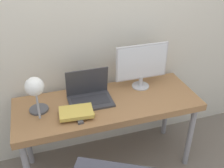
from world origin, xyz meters
name	(u,v)px	position (x,y,z in m)	size (l,w,h in m)	color
wall_back	(95,21)	(0.00, 0.64, 1.30)	(8.00, 0.05, 2.60)	beige
desk	(108,108)	(0.00, 0.29, 0.65)	(1.54, 0.58, 0.72)	#996B42
laptop	(89,95)	(-0.14, 0.35, 0.77)	(0.36, 0.25, 0.26)	#38383D
monitor	(142,64)	(0.35, 0.43, 0.95)	(0.47, 0.16, 0.41)	#B7B7BC
desk_lamp	(35,90)	(-0.55, 0.22, 0.98)	(0.15, 0.27, 0.36)	#4C4C51
book_stack	(77,113)	(-0.28, 0.17, 0.75)	(0.27, 0.19, 0.05)	gold
tv_remote	(79,118)	(-0.27, 0.13, 0.73)	(0.05, 0.14, 0.02)	#4C4C51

